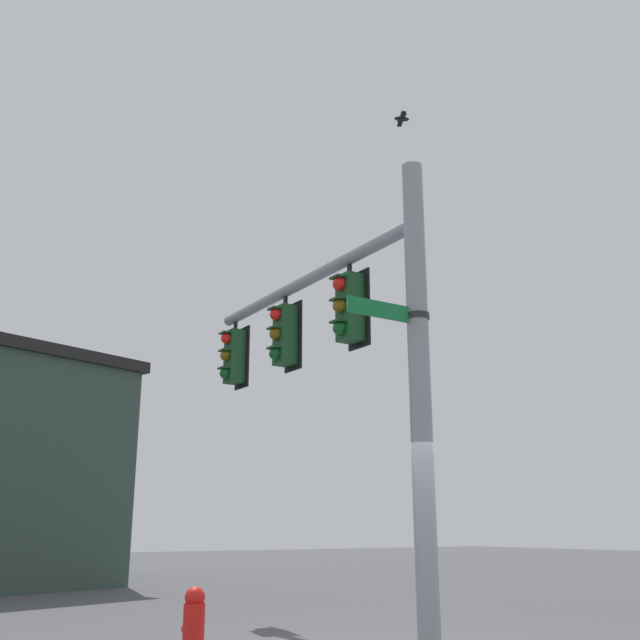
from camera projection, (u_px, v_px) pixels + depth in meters
name	position (u px, v px, depth m)	size (l,w,h in m)	color
signal_pole	(420.00, 389.00, 9.59)	(0.29, 0.29, 6.39)	gray
mast_arm	(304.00, 282.00, 12.59)	(0.21, 0.21, 5.86)	gray
traffic_light_nearest_pole	(349.00, 307.00, 11.26)	(0.54, 0.49, 1.31)	black
traffic_light_mid_inner	(284.00, 335.00, 12.87)	(0.54, 0.49, 1.31)	black
traffic_light_mid_outer	(234.00, 356.00, 14.48)	(0.54, 0.49, 1.31)	black
street_name_sign	(400.00, 313.00, 9.71)	(0.33, 1.30, 0.22)	#147238
bird_flying	(402.00, 119.00, 13.60)	(0.42, 0.30, 0.11)	black
tree_by_storefront	(4.00, 405.00, 23.16)	(4.24, 4.24, 7.31)	#4C3823
fire_hydrant	(194.00, 625.00, 8.19)	(0.35, 0.24, 0.82)	red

